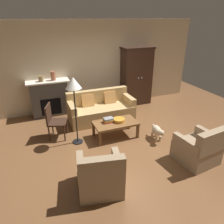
{
  "coord_description": "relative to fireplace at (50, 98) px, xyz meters",
  "views": [
    {
      "loc": [
        -2.0,
        -4.09,
        2.89
      ],
      "look_at": [
        -0.12,
        0.65,
        0.55
      ],
      "focal_mm": 33.76,
      "sensor_mm": 36.0,
      "label": 1
    }
  ],
  "objects": [
    {
      "name": "fruit_bowl",
      "position": [
        1.48,
        -1.99,
        -0.11
      ],
      "size": [
        0.3,
        0.3,
        0.08
      ],
      "primitive_type": "cylinder",
      "color": "orange",
      "rests_on": "coffee_table"
    },
    {
      "name": "dog",
      "position": [
        2.31,
        -2.52,
        -0.32
      ],
      "size": [
        0.25,
        0.57,
        0.39
      ],
      "color": "beige",
      "rests_on": "ground"
    },
    {
      "name": "mantel_vase_terracotta",
      "position": [
        0.18,
        -0.02,
        0.68
      ],
      "size": [
        0.14,
        0.14,
        0.27
      ],
      "primitive_type": "cylinder",
      "color": "#A86042",
      "rests_on": "fireplace"
    },
    {
      "name": "ground_plane",
      "position": [
        1.55,
        -2.3,
        -0.57
      ],
      "size": [
        9.6,
        9.6,
        0.0
      ],
      "primitive_type": "plane",
      "color": "brown"
    },
    {
      "name": "side_chair_wooden",
      "position": [
        -0.08,
        -1.44,
        -0.06
      ],
      "size": [
        0.56,
        0.56,
        0.9
      ],
      "color": "#382319",
      "rests_on": "ground"
    },
    {
      "name": "armchair_near_left",
      "position": [
        0.43,
        -3.61,
        -0.25
      ],
      "size": [
        0.9,
        0.91,
        0.88
      ],
      "color": "#997F60",
      "rests_on": "ground"
    },
    {
      "name": "fireplace",
      "position": [
        0.0,
        0.0,
        0.0
      ],
      "size": [
        1.26,
        0.48,
        1.12
      ],
      "color": "#4C4947",
      "rests_on": "ground"
    },
    {
      "name": "armchair_near_right",
      "position": [
        2.62,
        -3.6,
        -0.25
      ],
      "size": [
        0.85,
        0.85,
        0.88
      ],
      "color": "#997F60",
      "rests_on": "ground"
    },
    {
      "name": "armoire",
      "position": [
        2.95,
        -0.08,
        0.42
      ],
      "size": [
        1.06,
        0.57,
        1.97
      ],
      "color": "#382319",
      "rests_on": "ground"
    },
    {
      "name": "back_wall",
      "position": [
        1.55,
        0.25,
        0.83
      ],
      "size": [
        7.2,
        0.1,
        2.8
      ],
      "primitive_type": "cube",
      "color": "beige",
      "rests_on": "ground"
    },
    {
      "name": "floor_lamp",
      "position": [
        0.41,
        -1.9,
        0.87
      ],
      "size": [
        0.36,
        0.36,
        1.67
      ],
      "color": "black",
      "rests_on": "ground"
    },
    {
      "name": "couch",
      "position": [
        1.36,
        -0.89,
        -0.25
      ],
      "size": [
        1.92,
        0.85,
        0.86
      ],
      "color": "tan",
      "rests_on": "ground"
    },
    {
      "name": "book_stack",
      "position": [
        1.22,
        -1.93,
        -0.09
      ],
      "size": [
        0.26,
        0.19,
        0.12
      ],
      "color": "#B73833",
      "rests_on": "coffee_table"
    },
    {
      "name": "mantel_vase_bronze",
      "position": [
        -0.18,
        -0.02,
        0.63
      ],
      "size": [
        0.14,
        0.14,
        0.16
      ],
      "primitive_type": "cylinder",
      "color": "olive",
      "rests_on": "fireplace"
    },
    {
      "name": "coffee_table",
      "position": [
        1.38,
        -2.0,
        -0.2
      ],
      "size": [
        1.1,
        0.6,
        0.42
      ],
      "color": "brown",
      "rests_on": "ground"
    }
  ]
}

